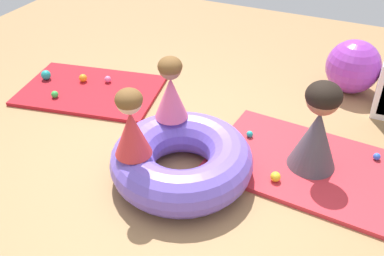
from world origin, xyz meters
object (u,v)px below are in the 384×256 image
(play_ball_green, at_px, (55,94))
(play_ball_teal_second, at_px, (46,75))
(play_ball_red, at_px, (315,132))
(child_in_red, at_px, (131,124))
(inflatable_cushion, at_px, (182,160))
(play_ball_orange, at_px, (83,78))
(child_in_pink, at_px, (171,89))
(play_ball_blue, at_px, (377,156))
(play_ball_teal, at_px, (250,134))
(play_ball_yellow, at_px, (275,177))
(adult_seated, at_px, (318,127))
(play_ball_pink, at_px, (108,79))
(exercise_ball_large, at_px, (353,67))

(play_ball_green, height_order, play_ball_teal_second, play_ball_teal_second)
(play_ball_red, bearing_deg, child_in_red, -133.21)
(inflatable_cushion, distance_m, play_ball_orange, 1.90)
(child_in_pink, bearing_deg, play_ball_blue, 74.66)
(play_ball_red, height_order, play_ball_teal_second, play_ball_red)
(play_ball_teal, relative_size, play_ball_orange, 0.71)
(play_ball_yellow, bearing_deg, adult_seated, 56.36)
(play_ball_green, bearing_deg, play_ball_red, 8.99)
(child_in_pink, distance_m, play_ball_pink, 1.48)
(play_ball_blue, distance_m, play_ball_green, 3.15)
(child_in_pink, bearing_deg, play_ball_teal_second, -139.63)
(child_in_pink, bearing_deg, inflatable_cushion, 4.48)
(play_ball_red, bearing_deg, exercise_ball_large, 82.30)
(child_in_pink, xyz_separation_m, exercise_ball_large, (1.26, 1.74, -0.34))
(child_in_red, xyz_separation_m, play_ball_pink, (-1.13, 1.31, -0.54))
(exercise_ball_large, bearing_deg, child_in_red, -119.31)
(inflatable_cushion, relative_size, adult_seated, 1.47)
(child_in_red, bearing_deg, inflatable_cushion, -83.91)
(play_ball_red, relative_size, play_ball_green, 1.50)
(child_in_pink, bearing_deg, play_ball_yellow, 52.14)
(play_ball_teal, bearing_deg, child_in_pink, -144.28)
(child_in_red, distance_m, play_ball_orange, 1.92)
(child_in_red, height_order, play_ball_teal, child_in_red)
(inflatable_cushion, relative_size, exercise_ball_large, 2.02)
(adult_seated, relative_size, play_ball_green, 10.63)
(play_ball_teal, xyz_separation_m, play_ball_yellow, (0.37, -0.48, 0.01))
(play_ball_orange, bearing_deg, play_ball_green, -98.91)
(play_ball_blue, bearing_deg, play_ball_red, 168.99)
(child_in_red, distance_m, play_ball_red, 1.75)
(inflatable_cushion, bearing_deg, child_in_pink, 128.15)
(adult_seated, height_order, play_ball_blue, adult_seated)
(play_ball_red, xyz_separation_m, play_ball_yellow, (-0.16, -0.72, -0.01))
(play_ball_yellow, distance_m, play_ball_teal_second, 2.83)
(exercise_ball_large, bearing_deg, inflatable_cushion, -116.75)
(child_in_pink, relative_size, play_ball_red, 4.98)
(play_ball_blue, xyz_separation_m, play_ball_yellow, (-0.71, -0.62, 0.01))
(adult_seated, xyz_separation_m, play_ball_teal, (-0.59, 0.16, -0.35))
(play_ball_blue, relative_size, play_ball_green, 0.84)
(play_ball_pink, bearing_deg, play_ball_orange, -158.93)
(play_ball_teal, distance_m, play_ball_yellow, 0.61)
(adult_seated, relative_size, exercise_ball_large, 1.38)
(inflatable_cushion, distance_m, play_ball_blue, 1.66)
(play_ball_teal, xyz_separation_m, play_ball_blue, (1.08, 0.14, 0.00))
(play_ball_red, bearing_deg, play_ball_teal_second, -177.38)
(child_in_red, xyz_separation_m, play_ball_red, (1.15, 1.22, -0.53))
(child_in_red, bearing_deg, play_ball_teal, -70.89)
(inflatable_cushion, xyz_separation_m, play_ball_pink, (-1.40, 1.04, -0.10))
(play_ball_blue, xyz_separation_m, play_ball_green, (-3.14, -0.30, 0.01))
(play_ball_teal, relative_size, play_ball_red, 0.56)
(adult_seated, distance_m, play_ball_red, 0.52)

